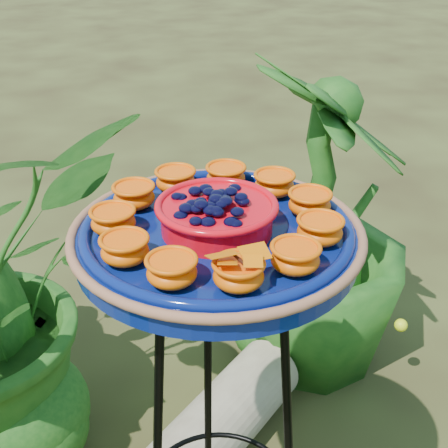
{
  "coord_description": "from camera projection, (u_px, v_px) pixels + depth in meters",
  "views": [
    {
      "loc": [
        0.02,
        -0.99,
        1.46
      ],
      "look_at": [
        0.13,
        -0.12,
        0.98
      ],
      "focal_mm": 50.0,
      "sensor_mm": 36.0,
      "label": 1
    }
  ],
  "objects": [
    {
      "name": "shrub_back_right",
      "position": [
        321.0,
        224.0,
        1.96
      ],
      "size": [
        0.65,
        0.65,
        1.04
      ],
      "primitive_type": "imported",
      "rotation": [
        0.0,
        0.0,
        1.69
      ],
      "color": "#144612",
      "rests_on": "ground"
    },
    {
      "name": "feeder_dish",
      "position": [
        217.0,
        231.0,
        1.02
      ],
      "size": [
        0.49,
        0.49,
        0.11
      ],
      "rotation": [
        0.0,
        0.0,
        0.04
      ],
      "color": "#07165B",
      "rests_on": "tripod_stand"
    },
    {
      "name": "driftwood_log",
      "position": [
        218.0,
        426.0,
        1.78
      ],
      "size": [
        0.55,
        0.58,
        0.2
      ],
      "primitive_type": "cylinder",
      "rotation": [
        0.0,
        1.57,
        0.85
      ],
      "color": "tan",
      "rests_on": "ground"
    },
    {
      "name": "tripod_stand",
      "position": [
        218.0,
        411.0,
        1.22
      ],
      "size": [
        0.35,
        0.37,
        0.92
      ],
      "rotation": [
        0.0,
        0.0,
        0.04
      ],
      "color": "black",
      "rests_on": "ground"
    }
  ]
}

